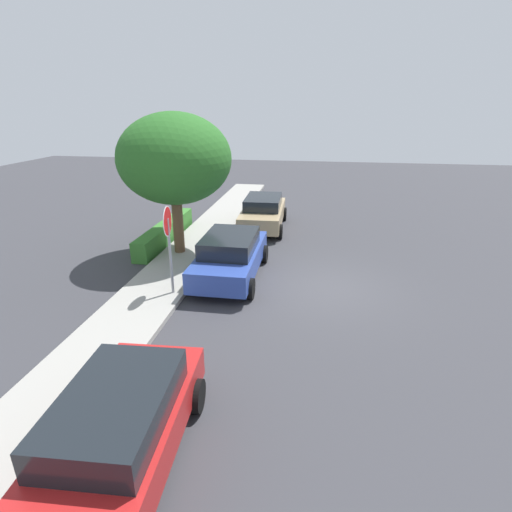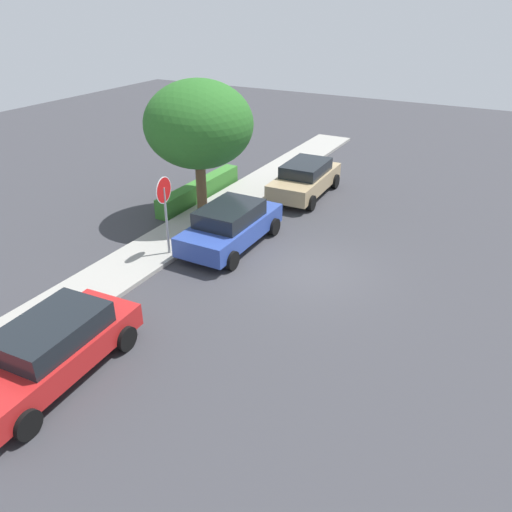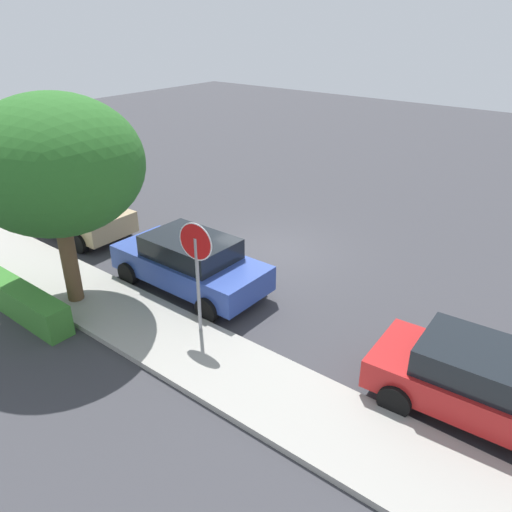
# 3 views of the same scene
# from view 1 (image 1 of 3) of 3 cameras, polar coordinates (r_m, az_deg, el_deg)

# --- Properties ---
(ground_plane) EXTENTS (60.00, 60.00, 0.00)m
(ground_plane) POSITION_cam_1_polar(r_m,az_deg,el_deg) (12.90, 9.66, -4.41)
(ground_plane) COLOR #38383D
(sidewalk_curb) EXTENTS (32.00, 2.02, 0.14)m
(sidewalk_curb) POSITION_cam_1_polar(r_m,az_deg,el_deg) (13.75, -12.34, -2.65)
(sidewalk_curb) COLOR #9E9B93
(sidewalk_curb) RESTS_ON ground_plane
(stop_sign) EXTENTS (0.86, 0.12, 2.79)m
(stop_sign) POSITION_cam_1_polar(r_m,az_deg,el_deg) (11.67, -12.38, 2.93)
(stop_sign) COLOR gray
(stop_sign) RESTS_ON ground_plane
(parked_car_blue) EXTENTS (4.37, 2.06, 1.50)m
(parked_car_blue) POSITION_cam_1_polar(r_m,az_deg,el_deg) (13.19, -3.67, 0.12)
(parked_car_blue) COLOR #2D479E
(parked_car_blue) RESTS_ON ground_plane
(parked_car_red) EXTENTS (4.60, 2.18, 1.43)m
(parked_car_red) POSITION_cam_1_polar(r_m,az_deg,el_deg) (6.97, -19.52, -23.01)
(parked_car_red) COLOR red
(parked_car_red) RESTS_ON ground_plane
(parked_car_tan) EXTENTS (4.44, 2.11, 1.48)m
(parked_car_tan) POSITION_cam_1_polar(r_m,az_deg,el_deg) (18.58, 1.03, 6.32)
(parked_car_tan) COLOR tan
(parked_car_tan) RESTS_ON ground_plane
(street_tree_near_corner) EXTENTS (4.03, 4.03, 5.24)m
(street_tree_near_corner) POSITION_cam_1_polar(r_m,az_deg,el_deg) (14.76, -11.53, 13.38)
(street_tree_near_corner) COLOR brown
(street_tree_near_corner) RESTS_ON ground_plane
(front_yard_hedge) EXTENTS (5.36, 0.61, 0.77)m
(front_yard_hedge) POSITION_cam_1_polar(r_m,az_deg,el_deg) (17.28, -12.80, 3.33)
(front_yard_hedge) COLOR #387A2D
(front_yard_hedge) RESTS_ON ground_plane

